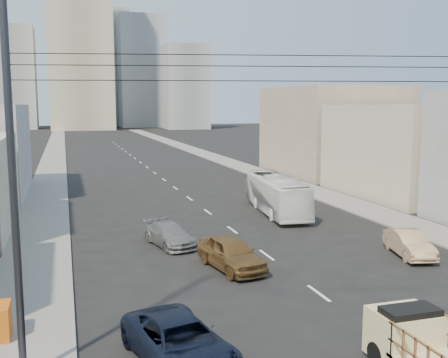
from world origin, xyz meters
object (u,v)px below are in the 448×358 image
navy_pickup (180,342)px  sedan_brown (231,253)px  flatbed_pickup (428,346)px  sedan_grey (169,235)px  sedan_tan (409,244)px  city_bus (277,195)px  streetlamp_left (16,160)px

navy_pickup → sedan_brown: 9.67m
flatbed_pickup → sedan_brown: (-2.20, 11.67, -0.30)m
sedan_grey → sedan_brown: bearing=-81.5°
flatbed_pickup → sedan_tan: bearing=55.8°
sedan_tan → sedan_grey: (-11.74, 5.78, -0.04)m
sedan_tan → sedan_grey: sedan_tan is taller
city_bus → sedan_brown: (-7.31, -11.79, -0.60)m
sedan_brown → city_bus: bearing=47.8°
sedan_brown → sedan_grey: bearing=101.3°
city_bus → sedan_brown: bearing=-115.0°
sedan_brown → flatbed_pickup: bearing=-89.7°
flatbed_pickup → navy_pickup: flatbed_pickup is taller
sedan_brown → sedan_tan: sedan_brown is taller
sedan_grey → flatbed_pickup: bearing=-89.0°
navy_pickup → sedan_brown: size_ratio=1.10×
navy_pickup → sedan_grey: 13.95m
sedan_grey → city_bus: bearing=22.3°
sedan_brown → streetlamp_left: bearing=-147.3°
sedan_brown → sedan_grey: (-2.04, 5.13, -0.16)m
flatbed_pickup → sedan_grey: (-4.24, 16.80, -0.46)m
streetlamp_left → flatbed_pickup: bearing=-17.1°
streetlamp_left → navy_pickup: bearing=-4.2°
flatbed_pickup → sedan_brown: bearing=100.7°
flatbed_pickup → navy_pickup: bearing=155.1°
navy_pickup → sedan_tan: bearing=17.6°
sedan_tan → city_bus: bearing=114.4°
navy_pickup → sedan_brown: (4.40, 8.61, 0.08)m
city_bus → navy_pickup: bearing=-113.1°
navy_pickup → city_bus: 23.53m
city_bus → streetlamp_left: streetlamp_left is taller
streetlamp_left → sedan_grey: bearing=63.1°
navy_pickup → sedan_grey: navy_pickup is taller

